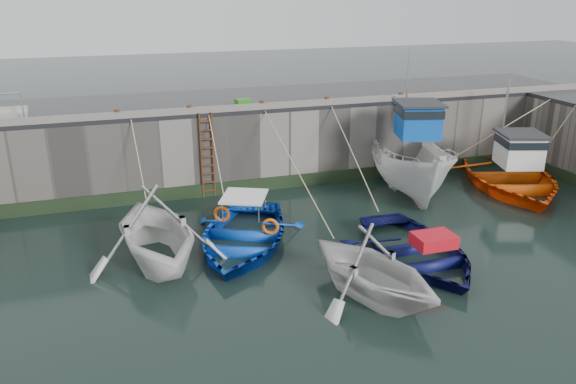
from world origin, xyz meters
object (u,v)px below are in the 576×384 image
object	(u,v)px
bollard_a	(117,114)
bollard_b	(189,109)
boat_far_white	(410,163)
bollard_d	(327,100)
boat_near_blue	(242,244)
bollard_c	(262,105)
boat_near_blacktrim	(371,295)
ladder	(207,156)
bollard_e	(401,96)
boat_far_orange	(509,176)
boat_near_white	(158,261)
boat_near_navy	(416,258)
fish_crate	(243,103)

from	to	relation	value
bollard_a	bollard_b	world-z (taller)	same
boat_far_white	bollard_d	world-z (taller)	boat_far_white
boat_near_blue	bollard_c	world-z (taller)	bollard_c
boat_near_blacktrim	ladder	bearing A→B (deg)	86.60
boat_near_blacktrim	boat_far_white	world-z (taller)	boat_far_white
boat_far_white	bollard_e	distance (m)	2.98
boat_far_orange	bollard_c	size ratio (longest dim) A/B	27.86
boat_near_white	bollard_e	bearing A→B (deg)	18.66
boat_near_white	boat_far_orange	xyz separation A→B (m)	(13.87, 2.33, 0.44)
boat_far_orange	bollard_b	xyz separation A→B (m)	(-11.99, 2.81, 2.86)
boat_near_blacktrim	boat_far_orange	xyz separation A→B (m)	(8.87, 5.96, 0.44)
bollard_b	ladder	bearing A→B (deg)	-33.86
boat_near_blue	boat_far_orange	xyz separation A→B (m)	(11.29, 1.98, 0.44)
bollard_d	bollard_a	bearing A→B (deg)	180.00
boat_near_blue	ladder	bearing A→B (deg)	117.19
boat_near_blue	bollard_d	bearing A→B (deg)	70.74
boat_near_navy	bollard_c	xyz separation A→B (m)	(-2.62, 7.25, 3.30)
boat_far_white	bollard_a	size ratio (longest dim) A/B	25.67
bollard_b	bollard_c	bearing A→B (deg)	0.00
boat_near_blue	boat_far_orange	distance (m)	11.47
bollard_b	bollard_e	xyz separation A→B (m)	(8.50, 0.00, 0.00)
bollard_e	boat_near_navy	bearing A→B (deg)	-113.72
boat_near_white	bollard_e	xyz separation A→B (m)	(10.38, 5.14, 3.30)
boat_near_navy	bollard_b	xyz separation A→B (m)	(-5.32, 7.25, 3.30)
boat_near_blacktrim	bollard_b	xyz separation A→B (m)	(-3.12, 8.76, 3.30)
fish_crate	bollard_d	xyz separation A→B (m)	(3.17, -0.59, 0.00)
boat_near_white	boat_far_white	xyz separation A→B (m)	(9.90, 3.20, 1.10)
bollard_c	bollard_e	distance (m)	5.80
boat_near_navy	bollard_a	world-z (taller)	bollard_a
boat_near_navy	boat_far_white	xyz separation A→B (m)	(2.71, 5.30, 1.10)
boat_far_white	bollard_d	xyz separation A→B (m)	(-2.72, 1.95, 2.20)
boat_far_white	fish_crate	size ratio (longest dim) A/B	12.73
boat_near_blue	boat_far_orange	size ratio (longest dim) A/B	0.68
boat_near_navy	fish_crate	distance (m)	9.08
boat_far_orange	bollard_b	world-z (taller)	boat_far_orange
ladder	boat_far_white	size ratio (longest dim) A/B	0.45
boat_near_blacktrim	fish_crate	bearing A→B (deg)	75.39
boat_near_navy	bollard_a	xyz separation A→B (m)	(-7.82, 7.25, 3.30)
boat_near_blue	boat_near_blacktrim	size ratio (longest dim) A/B	1.28
bollard_a	bollard_b	xyz separation A→B (m)	(2.50, 0.00, 0.00)
boat_near_white	bollard_a	size ratio (longest dim) A/B	17.20
bollard_b	bollard_e	distance (m)	8.50
bollard_b	bollard_c	distance (m)	2.70
boat_far_white	bollard_e	xyz separation A→B (m)	(0.48, 1.95, 2.20)
fish_crate	bollard_a	xyz separation A→B (m)	(-4.63, -0.59, 0.00)
boat_far_white	bollard_b	world-z (taller)	boat_far_white
boat_near_navy	bollard_b	size ratio (longest dim) A/B	18.11
boat_near_white	bollard_e	size ratio (longest dim) A/B	17.20
boat_near_blue	bollard_c	distance (m)	6.15
boat_near_blue	fish_crate	world-z (taller)	fish_crate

